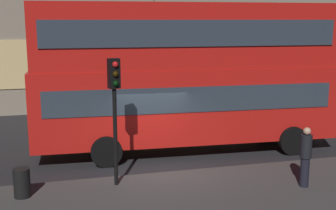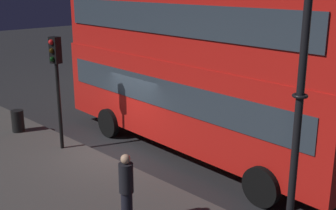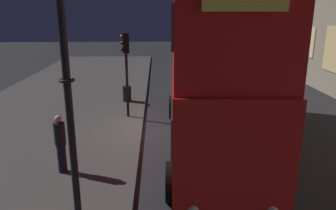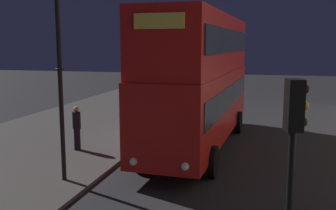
{
  "view_description": "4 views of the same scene",
  "coord_description": "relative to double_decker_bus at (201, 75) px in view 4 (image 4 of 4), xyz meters",
  "views": [
    {
      "loc": [
        -3.07,
        -13.55,
        4.98
      ],
      "look_at": [
        0.79,
        1.47,
        1.93
      ],
      "focal_mm": 46.94,
      "sensor_mm": 36.0,
      "label": 1
    },
    {
      "loc": [
        10.72,
        -8.09,
        5.52
      ],
      "look_at": [
        1.26,
        1.21,
        1.73
      ],
      "focal_mm": 45.71,
      "sensor_mm": 36.0,
      "label": 2
    },
    {
      "loc": [
        12.99,
        0.2,
        4.83
      ],
      "look_at": [
        0.85,
        0.61,
        1.32
      ],
      "focal_mm": 35.2,
      "sensor_mm": 36.0,
      "label": 3
    },
    {
      "loc": [
        17.79,
        4.73,
        4.37
      ],
      "look_at": [
        -0.08,
        0.13,
        1.48
      ],
      "focal_mm": 41.38,
      "sensor_mm": 36.0,
      "label": 4
    }
  ],
  "objects": [
    {
      "name": "double_decker_bus",
      "position": [
        0.0,
        0.0,
        0.0
      ],
      "size": [
        11.42,
        3.21,
        5.54
      ],
      "rotation": [
        0.0,
        0.0,
        -0.05
      ],
      "color": "red",
      "rests_on": "ground"
    },
    {
      "name": "litter_bin",
      "position": [
        -5.74,
        -3.42,
        -2.56
      ],
      "size": [
        0.46,
        0.46,
        0.82
      ],
      "primitive_type": "cylinder",
      "color": "black",
      "rests_on": "sidewalk_slab"
    },
    {
      "name": "traffic_light_near_kerb",
      "position": [
        -3.08,
        -3.16,
        -0.25
      ],
      "size": [
        0.36,
        0.39,
        3.76
      ],
      "rotation": [
        0.0,
        0.0,
        0.2
      ],
      "color": "black",
      "rests_on": "sidewalk_slab"
    },
    {
      "name": "traffic_light_far_side",
      "position": [
        9.71,
        3.18,
        -0.33
      ],
      "size": [
        0.37,
        0.39,
        3.82
      ],
      "rotation": [
        0.0,
        0.0,
        3.38
      ],
      "color": "black",
      "rests_on": "ground"
    },
    {
      "name": "ground_plane",
      "position": [
        -1.61,
        -2.0,
        -3.09
      ],
      "size": [
        80.0,
        80.0,
        0.0
      ],
      "primitive_type": "plane",
      "color": "#232326"
    },
    {
      "name": "sidewalk_slab",
      "position": [
        -1.61,
        -6.83,
        -3.03
      ],
      "size": [
        44.0,
        8.79,
        0.12
      ],
      "primitive_type": "cube",
      "color": "#423F3D",
      "rests_on": "ground"
    },
    {
      "name": "street_lamp",
      "position": [
        5.59,
        -3.4,
        1.71
      ],
      "size": [
        0.56,
        0.56,
        6.18
      ],
      "color": "black",
      "rests_on": "sidewalk_slab"
    },
    {
      "name": "pedestrian",
      "position": [
        2.26,
        -4.67,
        -2.04
      ],
      "size": [
        0.33,
        0.33,
        1.79
      ],
      "rotation": [
        0.0,
        0.0,
        0.82
      ],
      "color": "black",
      "rests_on": "sidewalk_slab"
    }
  ]
}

